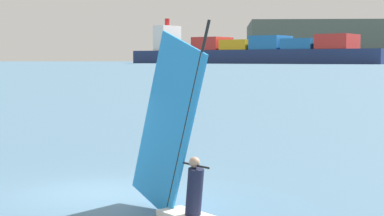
% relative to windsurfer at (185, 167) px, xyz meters
% --- Properties ---
extents(ground_plane, '(4000.00, 4000.00, 0.00)m').
position_rel_windsurfer_xyz_m(ground_plane, '(-2.43, 2.08, -1.06)').
color(ground_plane, '#476B84').
extents(windsurfer, '(3.05, 2.88, 4.13)m').
position_rel_windsurfer_xyz_m(windsurfer, '(0.00, 0.00, 0.00)').
color(windsurfer, white).
rests_on(windsurfer, ground_plane).
extents(cargo_ship, '(203.70, 121.97, 37.39)m').
position_rel_windsurfer_xyz_m(cargo_ship, '(-29.70, 476.85, 8.02)').
color(cargo_ship, navy).
rests_on(cargo_ship, ground_plane).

